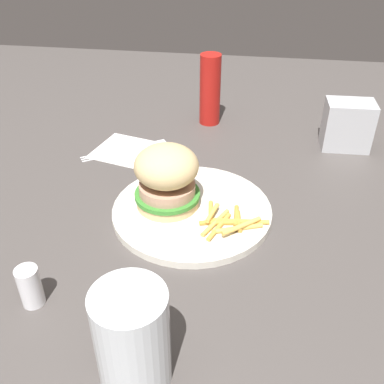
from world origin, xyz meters
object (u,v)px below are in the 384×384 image
(napkin_dispenser, at_px, (347,125))
(fork, at_px, (124,149))
(plate, at_px, (192,211))
(sandwich, at_px, (167,177))
(salt_shaker, at_px, (30,286))
(napkin, at_px, (125,150))
(ketchup_bottle, at_px, (210,90))
(fries_pile, at_px, (228,222))
(drink_glass, at_px, (133,344))

(napkin_dispenser, bearing_deg, fork, -171.38)
(plate, distance_m, sandwich, 0.07)
(fork, height_order, salt_shaker, salt_shaker)
(napkin, height_order, ketchup_bottle, ketchup_bottle)
(sandwich, bearing_deg, napkin, 123.99)
(salt_shaker, bearing_deg, ketchup_bottle, 73.85)
(napkin, xyz_separation_m, salt_shaker, (-0.01, -0.39, 0.03))
(plate, xyz_separation_m, sandwich, (-0.04, 0.00, 0.06))
(plate, relative_size, ketchup_bottle, 1.67)
(plate, xyz_separation_m, napkin_dispenser, (0.27, 0.26, 0.04))
(fork, relative_size, salt_shaker, 2.77)
(ketchup_bottle, xyz_separation_m, salt_shaker, (-0.16, -0.54, -0.05))
(plate, xyz_separation_m, napkin, (-0.16, 0.19, -0.01))
(napkin, bearing_deg, salt_shaker, -91.03)
(fork, xyz_separation_m, ketchup_bottle, (0.15, 0.15, 0.07))
(plate, height_order, napkin, plate)
(fries_pile, bearing_deg, napkin, 135.32)
(plate, xyz_separation_m, salt_shaker, (-0.17, -0.21, 0.02))
(fries_pile, bearing_deg, drink_glass, -106.72)
(napkin, relative_size, napkin_dispenser, 1.16)
(fries_pile, bearing_deg, salt_shaker, -142.31)
(drink_glass, xyz_separation_m, salt_shaker, (-0.15, 0.08, -0.02))
(fork, relative_size, ketchup_bottle, 1.02)
(ketchup_bottle, bearing_deg, fries_pile, -79.23)
(fork, bearing_deg, ketchup_bottle, 44.89)
(ketchup_bottle, bearing_deg, salt_shaker, -106.15)
(sandwich, relative_size, drink_glass, 0.86)
(sandwich, bearing_deg, fork, 124.41)
(napkin, xyz_separation_m, drink_glass, (0.14, -0.47, 0.05))
(napkin_dispenser, bearing_deg, drink_glass, -118.95)
(ketchup_bottle, height_order, salt_shaker, ketchup_bottle)
(fries_pile, xyz_separation_m, napkin_dispenser, (0.21, 0.30, 0.03))
(fries_pile, height_order, napkin, fries_pile)
(plate, distance_m, napkin_dispenser, 0.38)
(napkin_dispenser, height_order, salt_shaker, napkin_dispenser)
(sandwich, height_order, drink_glass, drink_glass)
(sandwich, bearing_deg, ketchup_bottle, 85.01)
(sandwich, bearing_deg, plate, -6.86)
(sandwich, xyz_separation_m, salt_shaker, (-0.13, -0.21, -0.04))
(napkin_dispenser, relative_size, ketchup_bottle, 0.63)
(drink_glass, bearing_deg, sandwich, 94.36)
(plate, xyz_separation_m, fork, (-0.16, 0.18, -0.00))
(fries_pile, distance_m, ketchup_bottle, 0.38)
(fries_pile, bearing_deg, plate, 150.92)
(plate, height_order, napkin_dispenser, napkin_dispenser)
(sandwich, relative_size, fork, 0.67)
(fries_pile, height_order, ketchup_bottle, ketchup_bottle)
(fries_pile, distance_m, napkin_dispenser, 0.36)
(napkin, distance_m, fork, 0.00)
(napkin, bearing_deg, drink_glass, -73.08)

